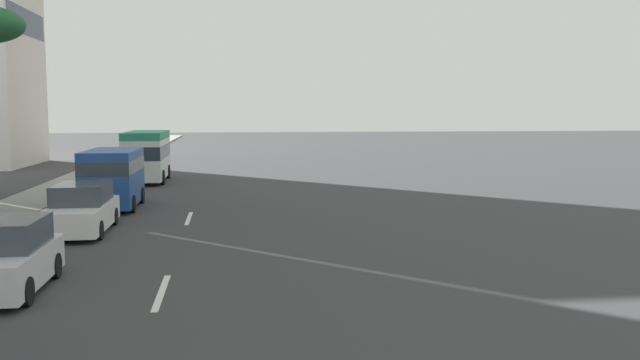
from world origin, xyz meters
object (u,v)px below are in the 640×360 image
(minibus_second, at_px, (147,154))
(car_fifth, at_px, (2,258))
(car_third, at_px, (82,210))
(van_fourth, at_px, (113,175))

(minibus_second, xyz_separation_m, car_fifth, (-24.91, 0.40, -0.84))
(car_third, relative_size, car_fifth, 1.20)
(minibus_second, relative_size, car_third, 1.32)
(car_fifth, bearing_deg, car_third, 178.84)
(van_fourth, relative_size, car_fifth, 1.22)
(minibus_second, bearing_deg, car_fifth, -0.92)
(minibus_second, relative_size, car_fifth, 1.57)
(minibus_second, distance_m, car_third, 17.09)
(van_fourth, bearing_deg, minibus_second, 179.31)
(car_third, distance_m, car_fifth, 7.84)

